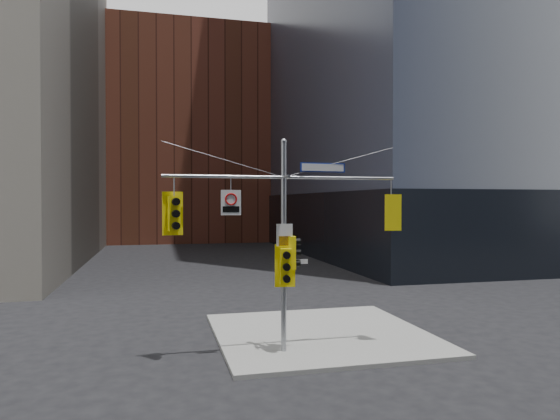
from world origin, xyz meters
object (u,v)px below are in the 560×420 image
traffic_light_pole_front (286,266)px  traffic_light_west_arm (174,214)px  signal_assembly (284,224)px  regulatory_sign_arm (231,202)px  traffic_light_pole_side (293,253)px  street_sign_blade (323,167)px  traffic_light_east_arm (391,212)px

traffic_light_pole_front → traffic_light_west_arm: bearing=-177.4°
signal_assembly → traffic_light_west_arm: (-3.60, 0.01, 0.38)m
traffic_light_pole_front → regulatory_sign_arm: (-1.79, 0.25, 2.14)m
traffic_light_pole_side → street_sign_blade: size_ratio=0.68×
traffic_light_west_arm → regulatory_sign_arm: regulatory_sign_arm is taller
traffic_light_pole_side → street_sign_blade: bearing=-81.1°
traffic_light_east_arm → street_sign_blade: street_sign_blade is taller
traffic_light_west_arm → signal_assembly: bearing=-13.2°
traffic_light_west_arm → traffic_light_pole_front: traffic_light_west_arm is taller
traffic_light_east_arm → traffic_light_pole_side: traffic_light_east_arm is taller
traffic_light_east_arm → regulatory_sign_arm: (-5.72, -0.02, 0.38)m
traffic_light_west_arm → traffic_light_east_arm: traffic_light_west_arm is taller
traffic_light_west_arm → traffic_light_pole_front: 4.02m
traffic_light_pole_side → street_sign_blade: (1.05, 0.00, 2.89)m
traffic_light_east_arm → traffic_light_pole_front: traffic_light_east_arm is taller
traffic_light_west_arm → regulatory_sign_arm: size_ratio=1.70×
street_sign_blade → signal_assembly: bearing=175.9°
signal_assembly → traffic_light_pole_side: 1.01m
traffic_light_west_arm → street_sign_blade: size_ratio=0.86×
traffic_light_pole_side → regulatory_sign_arm: 2.72m
traffic_light_east_arm → traffic_light_west_arm: bearing=2.8°
traffic_light_pole_side → regulatory_sign_arm: regulatory_sign_arm is taller
signal_assembly → traffic_light_east_arm: 3.95m
traffic_light_pole_side → traffic_light_pole_front: bearing=138.0°
traffic_light_east_arm → traffic_light_pole_front: bearing=6.8°
regulatory_sign_arm → signal_assembly: bearing=-0.1°
regulatory_sign_arm → traffic_light_west_arm: bearing=178.2°
signal_assembly → regulatory_sign_arm: (-1.78, -0.02, 0.76)m
signal_assembly → traffic_light_pole_front: bearing=-89.8°
signal_assembly → regulatory_sign_arm: 1.94m
traffic_light_west_arm → regulatory_sign_arm: bearing=-14.0°
signal_assembly → traffic_light_pole_side: signal_assembly is taller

